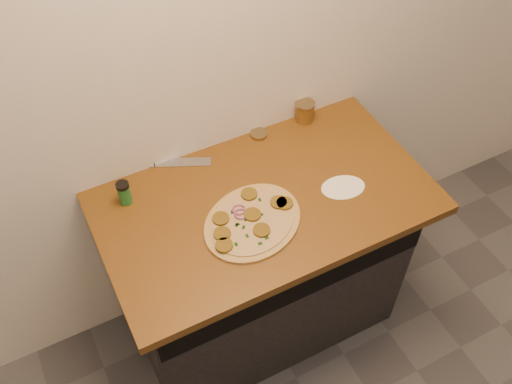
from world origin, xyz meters
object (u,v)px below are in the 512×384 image
pizza (252,221)px  spice_shaker (124,193)px  salsa_jar (305,111)px  chefs_knife (158,162)px

pizza → spice_shaker: spice_shaker is taller
salsa_jar → spice_shaker: (-0.79, -0.09, 0.00)m
pizza → chefs_knife: pizza is taller
chefs_knife → spice_shaker: 0.21m
pizza → salsa_jar: size_ratio=5.61×
salsa_jar → chefs_knife: bearing=176.7°
pizza → chefs_knife: bearing=114.4°
salsa_jar → spice_shaker: size_ratio=0.92×
chefs_knife → spice_shaker: (-0.17, -0.13, 0.04)m
chefs_knife → salsa_jar: (0.62, -0.04, 0.04)m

